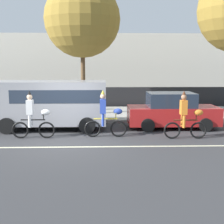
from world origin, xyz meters
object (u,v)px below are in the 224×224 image
object	(u,v)px
parked_car_red	(172,111)
parade_cyclist_orange	(186,118)
parade_cyclist_zebra	(33,118)
parade_cyclist_cobalt	(106,117)
parked_van_grey	(52,101)

from	to	relation	value
parked_car_red	parade_cyclist_orange	bearing A→B (deg)	-87.83
parade_cyclist_zebra	parked_car_red	size ratio (longest dim) A/B	0.47
parade_cyclist_zebra	parade_cyclist_cobalt	xyz separation A→B (m)	(2.88, 0.14, 0.00)
parked_van_grey	parked_car_red	distance (m)	5.52
parked_car_red	parade_cyclist_zebra	bearing A→B (deg)	-162.68
parade_cyclist_orange	parked_van_grey	size ratio (longest dim) A/B	0.38
parade_cyclist_zebra	parked_van_grey	world-z (taller)	parked_van_grey
parked_van_grey	parked_car_red	size ratio (longest dim) A/B	1.22
parked_van_grey	parked_car_red	bearing A→B (deg)	0.51
parade_cyclist_zebra	parked_van_grey	size ratio (longest dim) A/B	0.38
parade_cyclist_cobalt	parade_cyclist_orange	size ratio (longest dim) A/B	1.00
parade_cyclist_cobalt	parked_car_red	size ratio (longest dim) A/B	0.47
parade_cyclist_cobalt	parade_cyclist_zebra	bearing A→B (deg)	-177.21
parade_cyclist_zebra	parade_cyclist_orange	xyz separation A→B (m)	(6.04, -0.25, 0.00)
parade_cyclist_cobalt	parade_cyclist_orange	bearing A→B (deg)	-7.11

